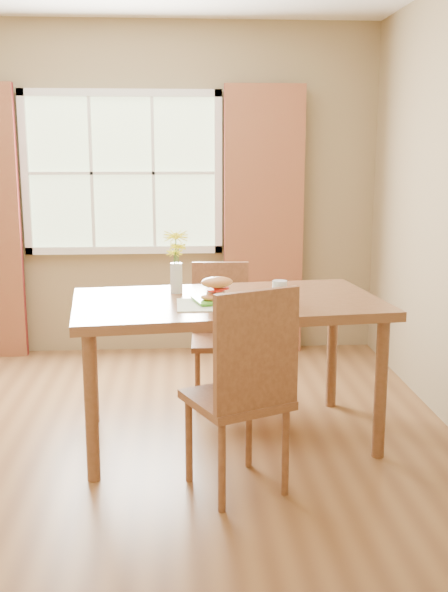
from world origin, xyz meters
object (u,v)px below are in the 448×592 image
object	(u,v)px
water_glass	(280,292)
chair_near	(246,384)
chair_far	(221,326)
flower_vase	(176,256)
dining_table	(227,314)
croissant_sandwich	(217,289)

from	to	relation	value
water_glass	chair_near	bearing A→B (deg)	-112.29
chair_near	water_glass	size ratio (longest dim) A/B	8.59
chair_far	flower_vase	size ratio (longest dim) A/B	2.51
water_glass	dining_table	bearing A→B (deg)	160.57
chair_far	dining_table	bearing A→B (deg)	-87.83
dining_table	water_glass	size ratio (longest dim) A/B	14.92
chair_near	dining_table	bearing A→B (deg)	68.47
chair_far	water_glass	size ratio (longest dim) A/B	7.57
croissant_sandwich	flower_vase	world-z (taller)	flower_vase
chair_near	chair_far	size ratio (longest dim) A/B	1.13
chair_near	croissant_sandwich	xyz separation A→B (m)	(-0.11, 0.58, 0.35)
dining_table	croissant_sandwich	xyz separation A→B (m)	(-0.07, -0.12, 0.17)
chair_near	flower_vase	size ratio (longest dim) A/B	2.85
water_glass	flower_vase	size ratio (longest dim) A/B	0.33
dining_table	chair_far	bearing A→B (deg)	83.13
water_glass	chair_far	bearing A→B (deg)	109.38
chair_far	chair_near	bearing A→B (deg)	-86.13
dining_table	flower_vase	world-z (taller)	flower_vase
chair_near	flower_vase	bearing A→B (deg)	85.33
flower_vase	chair_far	bearing A→B (deg)	59.54
dining_table	water_glass	world-z (taller)	water_glass
dining_table	flower_vase	size ratio (longest dim) A/B	4.95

